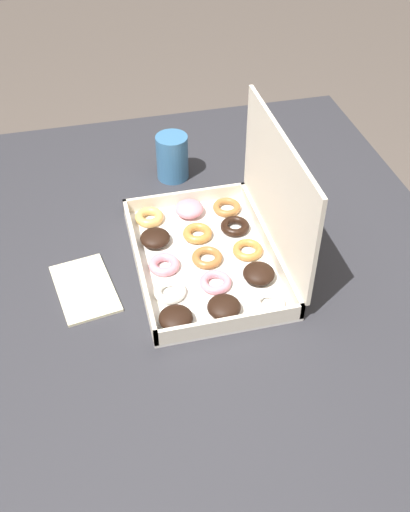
# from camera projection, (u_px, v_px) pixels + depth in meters

# --- Properties ---
(ground_plane) EXTENTS (8.00, 8.00, 0.00)m
(ground_plane) POSITION_uv_depth(u_px,v_px,m) (218.00, 453.00, 1.75)
(ground_plane) COLOR #564C44
(dining_table) EXTENTS (1.21, 0.96, 0.77)m
(dining_table) POSITION_uv_depth(u_px,v_px,m) (222.00, 290.00, 1.29)
(dining_table) COLOR #2D2D33
(dining_table) RESTS_ON ground_plane
(donut_box) EXTENTS (0.39, 0.28, 0.28)m
(donut_box) POSITION_uv_depth(u_px,v_px,m) (222.00, 242.00, 1.19)
(donut_box) COLOR silver
(donut_box) RESTS_ON dining_table
(coffee_mug) EXTENTS (0.08, 0.08, 0.11)m
(coffee_mug) POSITION_uv_depth(u_px,v_px,m) (172.00, 156.00, 1.40)
(coffee_mug) COLOR teal
(coffee_mug) RESTS_ON dining_table
(paper_napkin) EXTENTS (0.18, 0.13, 0.01)m
(paper_napkin) POSITION_uv_depth(u_px,v_px,m) (85.00, 288.00, 1.16)
(paper_napkin) COLOR beige
(paper_napkin) RESTS_ON dining_table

